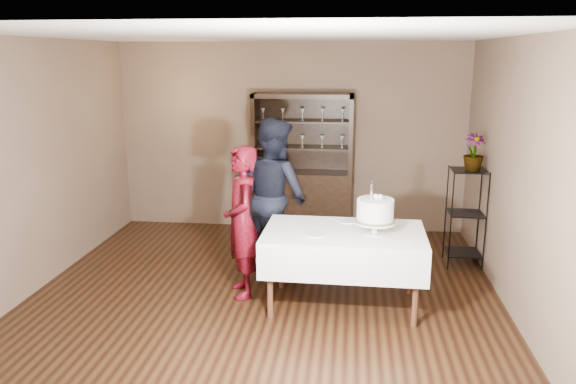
# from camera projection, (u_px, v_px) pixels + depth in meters

# --- Properties ---
(floor) EXTENTS (5.00, 5.00, 0.00)m
(floor) POSITION_uv_depth(u_px,v_px,m) (265.00, 295.00, 6.04)
(floor) COLOR black
(floor) RESTS_ON ground
(ceiling) EXTENTS (5.00, 5.00, 0.00)m
(ceiling) POSITION_uv_depth(u_px,v_px,m) (262.00, 35.00, 5.40)
(ceiling) COLOR white
(ceiling) RESTS_ON back_wall
(back_wall) EXTENTS (5.00, 0.02, 2.70)m
(back_wall) POSITION_uv_depth(u_px,v_px,m) (291.00, 137.00, 8.13)
(back_wall) COLOR brown
(back_wall) RESTS_ON floor
(wall_left) EXTENTS (0.02, 5.00, 2.70)m
(wall_left) POSITION_uv_depth(u_px,v_px,m) (33.00, 167.00, 6.00)
(wall_left) COLOR brown
(wall_left) RESTS_ON floor
(wall_right) EXTENTS (0.02, 5.00, 2.70)m
(wall_right) POSITION_uv_depth(u_px,v_px,m) (518.00, 178.00, 5.44)
(wall_right) COLOR brown
(wall_right) RESTS_ON floor
(china_hutch) EXTENTS (1.40, 0.48, 2.00)m
(china_hutch) POSITION_uv_depth(u_px,v_px,m) (302.00, 188.00, 8.03)
(china_hutch) COLOR black
(china_hutch) RESTS_ON floor
(plant_etagere) EXTENTS (0.42, 0.42, 1.20)m
(plant_etagere) POSITION_uv_depth(u_px,v_px,m) (466.00, 213.00, 6.79)
(plant_etagere) COLOR black
(plant_etagere) RESTS_ON floor
(cake_table) EXTENTS (1.62, 1.01, 0.80)m
(cake_table) POSITION_uv_depth(u_px,v_px,m) (344.00, 249.00, 5.65)
(cake_table) COLOR silver
(cake_table) RESTS_ON floor
(woman) EXTENTS (0.57, 0.69, 1.62)m
(woman) POSITION_uv_depth(u_px,v_px,m) (242.00, 222.00, 5.88)
(woman) COLOR #33040D
(woman) RESTS_ON floor
(man) EXTENTS (1.12, 1.12, 1.83)m
(man) POSITION_uv_depth(u_px,v_px,m) (275.00, 195.00, 6.57)
(man) COLOR black
(man) RESTS_ON floor
(cake) EXTENTS (0.41, 0.41, 0.55)m
(cake) POSITION_uv_depth(u_px,v_px,m) (375.00, 212.00, 5.46)
(cake) COLOR silver
(cake) RESTS_ON cake_table
(plate_near) EXTENTS (0.20, 0.20, 0.01)m
(plate_near) POSITION_uv_depth(u_px,v_px,m) (315.00, 235.00, 5.46)
(plate_near) COLOR silver
(plate_near) RESTS_ON cake_table
(plate_far) EXTENTS (0.20, 0.20, 0.01)m
(plate_far) POSITION_uv_depth(u_px,v_px,m) (348.00, 221.00, 5.91)
(plate_far) COLOR silver
(plate_far) RESTS_ON cake_table
(potted_plant) EXTENTS (0.30, 0.30, 0.44)m
(potted_plant) POSITION_uv_depth(u_px,v_px,m) (474.00, 152.00, 6.56)
(potted_plant) COLOR #4E7236
(potted_plant) RESTS_ON plant_etagere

